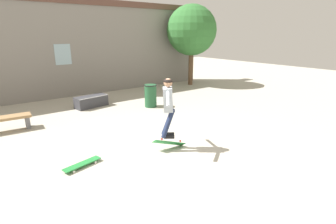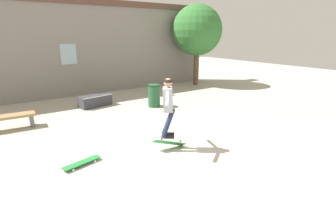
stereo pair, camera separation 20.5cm
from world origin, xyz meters
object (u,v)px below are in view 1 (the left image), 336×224
(skateboard_flipping, at_px, (169,143))
(skateboard_resting, at_px, (82,164))
(park_bench, at_px, (2,121))
(skater, at_px, (168,103))
(trash_bin, at_px, (151,95))
(tree_right, at_px, (192,30))
(skate_ledge, at_px, (91,101))

(skateboard_flipping, height_order, skateboard_resting, skateboard_flipping)
(park_bench, distance_m, skateboard_flipping, 5.16)
(skater, bearing_deg, skateboard_flipping, 28.12)
(skater, distance_m, skateboard_resting, 2.42)
(trash_bin, height_order, skateboard_resting, trash_bin)
(trash_bin, distance_m, skateboard_flipping, 4.14)
(tree_right, height_order, park_bench, tree_right)
(tree_right, relative_size, park_bench, 2.71)
(tree_right, height_order, skateboard_flipping, tree_right)
(tree_right, xyz_separation_m, park_bench, (-9.57, -2.32, -2.68))
(tree_right, relative_size, skater, 2.94)
(skate_ledge, relative_size, skater, 0.91)
(skateboard_resting, bearing_deg, skater, 154.99)
(park_bench, distance_m, trash_bin, 5.13)
(tree_right, relative_size, trash_bin, 4.85)
(tree_right, height_order, skateboard_resting, tree_right)
(skateboard_resting, bearing_deg, skateboard_flipping, 155.03)
(tree_right, distance_m, skate_ledge, 7.07)
(skater, bearing_deg, skateboard_resting, -154.85)
(park_bench, bearing_deg, skateboard_resting, -68.47)
(park_bench, bearing_deg, tree_right, 17.24)
(park_bench, bearing_deg, skater, -47.36)
(skate_ledge, relative_size, skateboard_flipping, 1.62)
(tree_right, bearing_deg, skater, -135.12)
(tree_right, xyz_separation_m, skateboard_flipping, (-6.31, -6.32, -2.83))
(trash_bin, xyz_separation_m, skateboard_resting, (-3.96, -3.27, -0.40))
(park_bench, xyz_separation_m, skateboard_resting, (1.16, -3.58, -0.26))
(skater, xyz_separation_m, skateboard_resting, (-2.08, 0.41, -1.17))
(skateboard_flipping, xyz_separation_m, skateboard_resting, (-2.11, 0.42, -0.11))
(skate_ledge, bearing_deg, skater, -99.44)
(skateboard_resting, bearing_deg, tree_right, -158.76)
(skateboard_resting, bearing_deg, park_bench, -85.88)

